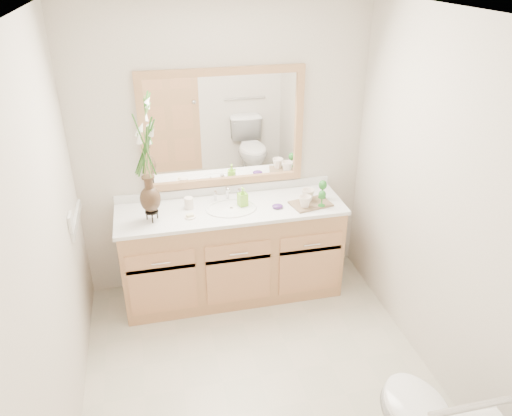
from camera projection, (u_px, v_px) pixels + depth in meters
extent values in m
plane|color=beige|center=(260.00, 376.00, 3.52)|extent=(2.60, 2.60, 0.00)
cube|color=white|center=(261.00, 14.00, 2.42)|extent=(2.40, 2.60, 0.02)
cube|color=silver|center=(224.00, 152.00, 4.10)|extent=(2.40, 0.02, 2.40)
cube|color=silver|center=(342.00, 398.00, 1.85)|extent=(2.40, 0.02, 2.40)
cube|color=silver|center=(48.00, 253.00, 2.73)|extent=(0.02, 2.60, 2.40)
cube|color=silver|center=(441.00, 208.00, 3.21)|extent=(0.02, 2.60, 2.40)
cube|color=tan|center=(232.00, 253.00, 4.22)|extent=(1.80, 0.55, 0.80)
cube|color=white|center=(231.00, 209.00, 4.03)|extent=(1.84, 0.57, 0.03)
ellipsoid|color=white|center=(232.00, 215.00, 4.03)|extent=(0.38, 0.30, 0.12)
cylinder|color=silver|center=(227.00, 193.00, 4.13)|extent=(0.02, 0.02, 0.11)
cylinder|color=silver|center=(215.00, 196.00, 4.12)|extent=(0.02, 0.02, 0.08)
cylinder|color=silver|center=(239.00, 194.00, 4.16)|extent=(0.02, 0.02, 0.08)
cube|color=white|center=(223.00, 129.00, 3.99)|extent=(1.20, 0.01, 0.85)
cube|color=tan|center=(222.00, 71.00, 3.77)|extent=(1.32, 0.04, 0.06)
cube|color=tan|center=(225.00, 181.00, 4.19)|extent=(1.32, 0.04, 0.06)
cube|color=tan|center=(143.00, 135.00, 3.86)|extent=(0.06, 0.04, 0.85)
cube|color=tan|center=(299.00, 124.00, 4.11)|extent=(0.06, 0.04, 0.85)
cube|color=white|center=(71.00, 222.00, 3.50)|extent=(0.02, 0.12, 0.12)
cylinder|color=silver|center=(488.00, 404.00, 2.13)|extent=(0.55, 0.03, 0.03)
cylinder|color=black|center=(152.00, 212.00, 3.80)|extent=(0.10, 0.10, 0.01)
ellipsoid|color=black|center=(150.00, 199.00, 3.75)|extent=(0.16, 0.16, 0.20)
cylinder|color=black|center=(149.00, 184.00, 3.69)|extent=(0.06, 0.06, 0.09)
cylinder|color=#4C7A33|center=(145.00, 153.00, 3.58)|extent=(0.06, 0.06, 0.37)
cylinder|color=#F1E1D1|center=(189.00, 203.00, 3.99)|extent=(0.07, 0.07, 0.09)
cylinder|color=#F1E1D1|center=(190.00, 217.00, 3.87)|extent=(0.09, 0.09, 0.01)
cube|color=beige|center=(190.00, 215.00, 3.86)|extent=(0.06, 0.05, 0.02)
imported|color=#7DC72F|center=(243.00, 197.00, 4.03)|extent=(0.08, 0.08, 0.14)
ellipsoid|color=#4B2570|center=(278.00, 206.00, 4.01)|extent=(0.11, 0.09, 0.03)
cube|color=brown|center=(311.00, 204.00, 4.06)|extent=(0.35, 0.27, 0.02)
imported|color=#F1E1D1|center=(305.00, 201.00, 3.98)|extent=(0.11, 0.10, 0.10)
imported|color=#F1E1D1|center=(308.00, 195.00, 4.08)|extent=(0.14, 0.14, 0.11)
cylinder|color=#257025|center=(321.00, 205.00, 4.01)|extent=(0.06, 0.06, 0.01)
cylinder|color=#257025|center=(322.00, 201.00, 3.99)|extent=(0.01, 0.01, 0.09)
ellipsoid|color=#257025|center=(322.00, 195.00, 3.97)|extent=(0.06, 0.06, 0.07)
cylinder|color=#257025|center=(322.00, 197.00, 4.15)|extent=(0.07, 0.07, 0.01)
cylinder|color=#257025|center=(322.00, 192.00, 4.13)|extent=(0.01, 0.01, 0.10)
ellipsoid|color=#257025|center=(323.00, 185.00, 4.10)|extent=(0.07, 0.07, 0.08)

